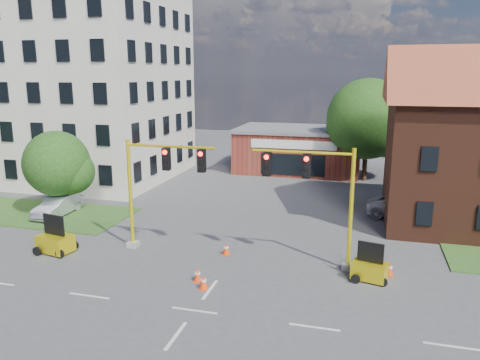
{
  "coord_description": "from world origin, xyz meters",
  "views": [
    {
      "loc": [
        6.54,
        -16.7,
        9.73
      ],
      "look_at": [
        -0.75,
        10.0,
        3.35
      ],
      "focal_mm": 35.0,
      "sensor_mm": 36.0,
      "label": 1
    }
  ],
  "objects_px": {
    "signal_mast_east": "(318,192)",
    "pickup_white": "(407,208)",
    "trailer_west": "(55,241)",
    "signal_mast_west": "(157,182)",
    "trailer_east": "(369,269)"
  },
  "relations": [
    {
      "from": "trailer_west",
      "to": "pickup_white",
      "type": "distance_m",
      "value": 22.43
    },
    {
      "from": "signal_mast_west",
      "to": "trailer_west",
      "type": "relative_size",
      "value": 2.99
    },
    {
      "from": "trailer_west",
      "to": "trailer_east",
      "type": "bearing_deg",
      "value": 14.08
    },
    {
      "from": "trailer_west",
      "to": "trailer_east",
      "type": "distance_m",
      "value": 16.74
    },
    {
      "from": "signal_mast_east",
      "to": "trailer_west",
      "type": "height_order",
      "value": "signal_mast_east"
    },
    {
      "from": "trailer_west",
      "to": "pickup_white",
      "type": "bearing_deg",
      "value": 42.27
    },
    {
      "from": "signal_mast_west",
      "to": "trailer_east",
      "type": "xyz_separation_m",
      "value": [
        11.39,
        -0.99,
        -3.35
      ]
    },
    {
      "from": "signal_mast_east",
      "to": "trailer_east",
      "type": "height_order",
      "value": "signal_mast_east"
    },
    {
      "from": "signal_mast_east",
      "to": "trailer_west",
      "type": "distance_m",
      "value": 14.54
    },
    {
      "from": "trailer_east",
      "to": "signal_mast_east",
      "type": "bearing_deg",
      "value": 173.27
    },
    {
      "from": "signal_mast_east",
      "to": "trailer_west",
      "type": "relative_size",
      "value": 2.99
    },
    {
      "from": "signal_mast_west",
      "to": "trailer_east",
      "type": "bearing_deg",
      "value": -4.99
    },
    {
      "from": "signal_mast_west",
      "to": "signal_mast_east",
      "type": "bearing_deg",
      "value": 0.0
    },
    {
      "from": "trailer_west",
      "to": "pickup_white",
      "type": "relative_size",
      "value": 0.4
    },
    {
      "from": "signal_mast_east",
      "to": "pickup_white",
      "type": "height_order",
      "value": "signal_mast_east"
    }
  ]
}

